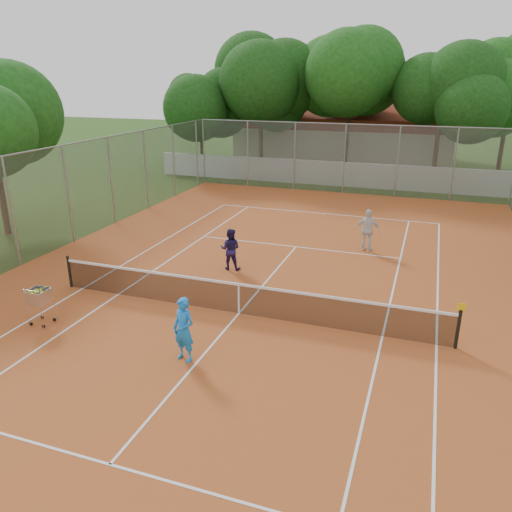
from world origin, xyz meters
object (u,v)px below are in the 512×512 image
(clubhouse, at_px, (346,133))
(tennis_net, at_px, (239,298))
(player_far_right, at_px, (368,230))
(ball_hopper, at_px, (40,305))
(player_far_left, at_px, (230,249))
(player_near, at_px, (184,330))

(clubhouse, bearing_deg, tennis_net, -86.05)
(player_far_right, bearing_deg, tennis_net, 72.06)
(ball_hopper, bearing_deg, tennis_net, 18.37)
(player_far_left, height_order, player_far_right, player_far_right)
(tennis_net, bearing_deg, clubhouse, 93.95)
(player_near, bearing_deg, clubhouse, 107.22)
(clubhouse, bearing_deg, player_near, -87.00)
(player_near, xyz_separation_m, player_far_left, (-1.25, 6.02, -0.06))
(tennis_net, distance_m, ball_hopper, 5.53)
(tennis_net, height_order, player_far_right, player_far_right)
(player_near, height_order, player_far_right, player_far_right)
(player_far_right, distance_m, ball_hopper, 12.14)
(tennis_net, height_order, player_far_left, player_far_left)
(tennis_net, height_order, clubhouse, clubhouse)
(tennis_net, distance_m, clubhouse, 29.12)
(ball_hopper, bearing_deg, clubhouse, 76.96)
(clubhouse, bearing_deg, ball_hopper, -95.39)
(clubhouse, bearing_deg, player_far_left, -89.07)
(player_far_right, xyz_separation_m, ball_hopper, (-7.73, -9.35, -0.27))
(tennis_net, relative_size, player_far_left, 7.87)
(tennis_net, relative_size, player_near, 7.27)
(player_far_left, distance_m, ball_hopper, 6.61)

